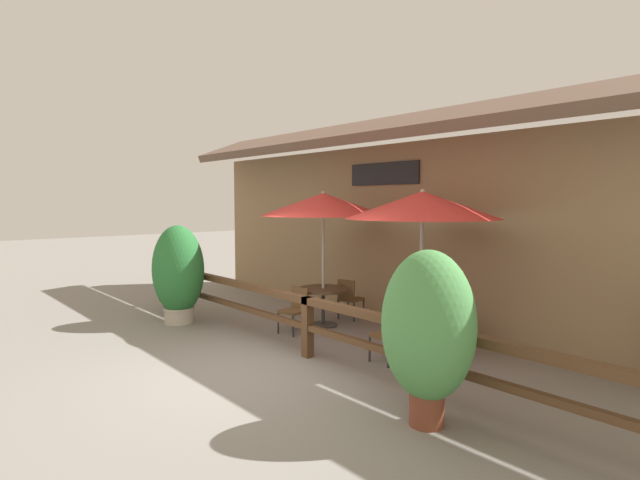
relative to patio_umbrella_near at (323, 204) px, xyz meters
name	(u,v)px	position (x,y,z in m)	size (l,w,h in m)	color
ground_plane	(251,372)	(1.34, -2.55, -2.37)	(60.00, 60.00, 0.00)	gray
building_facade	(429,215)	(1.34, 1.56, -0.21)	(14.28, 1.49, 4.23)	#997A56
patio_railing	(308,313)	(1.34, -1.50, -1.68)	(10.40, 0.14, 0.95)	brown
patio_umbrella_near	(323,204)	(0.00, 0.00, 0.00)	(2.46, 2.46, 2.63)	#B7B2A8
dining_table_near	(323,296)	(0.00, 0.00, -1.78)	(1.00, 1.00, 0.74)	#4C3826
chair_near_streetside	(295,308)	(0.06, -0.74, -1.91)	(0.48, 0.48, 0.84)	brown
chair_near_wallside	(349,297)	(-0.03, 0.74, -1.91)	(0.50, 0.50, 0.84)	brown
patio_umbrella_middle	(422,205)	(2.32, 0.05, 0.00)	(2.46, 2.46, 2.63)	#B7B2A8
dining_table_middle	(420,316)	(2.32, 0.05, -1.78)	(1.00, 1.00, 0.74)	#4C3826
chair_middle_streetside	(391,331)	(2.32, -0.67, -1.91)	(0.43, 0.43, 0.84)	brown
chair_middle_wallside	(446,317)	(2.31, 0.77, -1.91)	(0.42, 0.42, 0.84)	brown
potted_plant_tall_tropical	(178,272)	(-2.05, -2.04, -1.35)	(1.10, 0.99, 1.96)	#B7AD99
potted_plant_small_flowering	(428,329)	(4.02, -2.03, -1.30)	(1.05, 0.94, 1.92)	brown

